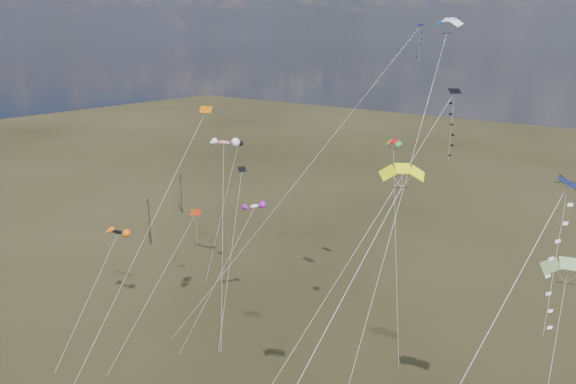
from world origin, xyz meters
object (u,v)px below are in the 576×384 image
Objects in this scene: utility_pole_far at (181,193)px; diamond_black_high at (435,149)px; parafoil_yellow at (401,172)px; novelty_black_orange at (117,232)px; utility_pole_near at (150,221)px.

diamond_black_high is at bearing -23.88° from utility_pole_far.
novelty_black_orange is (-37.71, 7.41, -14.60)m from parafoil_yellow.
parafoil_yellow is 41.11m from novelty_black_orange.
utility_pole_near is 65.21m from parafoil_yellow.
diamond_black_high reaches higher than novelty_black_orange.
parafoil_yellow reaches higher than utility_pole_far.
utility_pole_far is 0.27× the size of diamond_black_high.
utility_pole_far is 0.64× the size of novelty_black_orange.
diamond_black_high is 2.37× the size of novelty_black_orange.
utility_pole_near is 0.64× the size of novelty_black_orange.
utility_pole_near is 0.29× the size of parafoil_yellow.
utility_pole_near is 26.64m from novelty_black_orange.
utility_pole_near is at bearing 155.46° from parafoil_yellow.
novelty_black_orange is (25.97, -32.01, 7.88)m from utility_pole_far.
utility_pole_far is at bearing 129.05° from novelty_black_orange.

